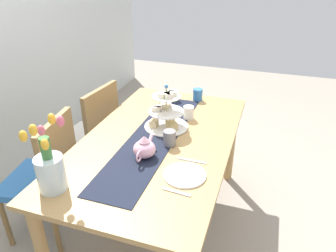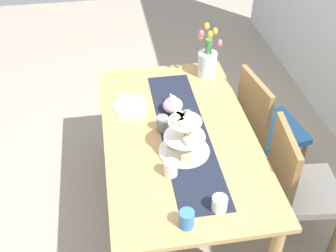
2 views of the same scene
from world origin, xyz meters
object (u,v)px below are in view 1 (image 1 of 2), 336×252
teapot (144,148)px  chair_right (92,133)px  tiered_cake_stand (166,113)px  cream_jug (174,96)px  chair_left (46,174)px  dining_table (158,152)px  fork_left (177,192)px  mug_grey (169,138)px  knife_left (192,161)px  mug_white_text (189,113)px  dinner_plate_left (185,175)px  tulip_vase (50,168)px  mug_orange (198,95)px

teapot → chair_right: bearing=52.4°
tiered_cake_stand → cream_jug: bearing=11.3°
chair_left → tiered_cake_stand: size_ratio=2.99×
dining_table → chair_right: 0.77m
tiered_cake_stand → fork_left: bearing=-156.9°
chair_right → mug_grey: size_ratio=9.58×
tiered_cake_stand → knife_left: tiered_cake_stand is taller
knife_left → mug_white_text: mug_white_text is taller
dinner_plate_left → fork_left: (-0.15, 0.00, -0.00)m
chair_left → knife_left: bearing=-83.8°
tulip_vase → teapot: bearing=-38.5°
dining_table → tulip_vase: tulip_vase is taller
chair_left → mug_orange: (0.98, -0.78, 0.29)m
fork_left → mug_white_text: size_ratio=1.58×
chair_right → dining_table: bearing=-114.1°
tulip_vase → cream_jug: 1.28m
tulip_vase → cream_jug: size_ratio=4.62×
chair_left → mug_white_text: (0.62, -0.80, 0.29)m
mug_grey → knife_left: bearing=-125.9°
mug_orange → dinner_plate_left: bearing=-170.0°
cream_jug → dinner_plate_left: (-0.94, -0.36, -0.04)m
chair_right → tiered_cake_stand: size_ratio=2.99×
tiered_cake_stand → mug_grey: tiered_cake_stand is taller
dining_table → mug_white_text: 0.39m
tiered_cake_stand → mug_orange: tiered_cake_stand is taller
tulip_vase → knife_left: size_ratio=2.31×
dinner_plate_left → mug_orange: mug_orange is taller
knife_left → chair_left: bearing=96.2°
fork_left → mug_orange: mug_orange is taller
mug_grey → teapot: bearing=151.3°
tiered_cake_stand → tulip_vase: 0.86m
tulip_vase → mug_grey: bearing=-35.8°
tulip_vase → cream_jug: tulip_vase is taller
cream_jug → dinner_plate_left: 1.01m
fork_left → knife_left: 0.29m
cream_jug → fork_left: (-1.09, -0.36, -0.04)m
dining_table → tulip_vase: (-0.63, 0.32, 0.23)m
tulip_vase → mug_white_text: size_ratio=4.14×
teapot → knife_left: teapot is taller
chair_right → tulip_vase: tulip_vase is taller
teapot → mug_white_text: (0.56, -0.11, -0.01)m
dining_table → mug_grey: size_ratio=17.01×
dining_table → tulip_vase: bearing=152.8°
chair_right → cream_jug: (0.31, -0.60, 0.29)m
tulip_vase → dining_table: bearing=-27.2°
chair_right → dinner_plate_left: chair_right is taller
cream_jug → mug_white_text: mug_white_text is taller
chair_right → knife_left: chair_right is taller
dining_table → chair_left: chair_left is taller
knife_left → tiered_cake_stand: bearing=38.1°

